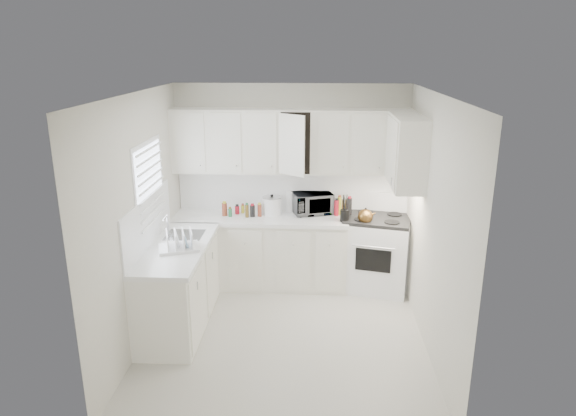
# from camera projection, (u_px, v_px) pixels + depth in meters

# --- Properties ---
(floor) EXTENTS (3.20, 3.20, 0.00)m
(floor) POSITION_uv_depth(u_px,v_px,m) (285.00, 335.00, 5.69)
(floor) COLOR beige
(floor) RESTS_ON ground
(ceiling) EXTENTS (3.20, 3.20, 0.00)m
(ceiling) POSITION_uv_depth(u_px,v_px,m) (284.00, 94.00, 4.92)
(ceiling) COLOR white
(ceiling) RESTS_ON ground
(wall_back) EXTENTS (3.00, 0.00, 3.00)m
(wall_back) POSITION_uv_depth(u_px,v_px,m) (292.00, 184.00, 6.83)
(wall_back) COLOR silver
(wall_back) RESTS_ON ground
(wall_front) EXTENTS (3.00, 0.00, 3.00)m
(wall_front) POSITION_uv_depth(u_px,v_px,m) (271.00, 295.00, 3.77)
(wall_front) COLOR silver
(wall_front) RESTS_ON ground
(wall_left) EXTENTS (0.00, 3.20, 3.20)m
(wall_left) POSITION_uv_depth(u_px,v_px,m) (140.00, 221.00, 5.38)
(wall_left) COLOR silver
(wall_left) RESTS_ON ground
(wall_right) EXTENTS (0.00, 3.20, 3.20)m
(wall_right) POSITION_uv_depth(u_px,v_px,m) (433.00, 226.00, 5.22)
(wall_right) COLOR silver
(wall_right) RESTS_ON ground
(window_blinds) EXTENTS (0.06, 0.96, 1.06)m
(window_blinds) POSITION_uv_depth(u_px,v_px,m) (151.00, 189.00, 5.64)
(window_blinds) COLOR white
(window_blinds) RESTS_ON wall_left
(lower_cabinets_back) EXTENTS (2.22, 0.60, 0.90)m
(lower_cabinets_back) POSITION_uv_depth(u_px,v_px,m) (261.00, 252.00, 6.81)
(lower_cabinets_back) COLOR silver
(lower_cabinets_back) RESTS_ON floor
(lower_cabinets_left) EXTENTS (0.60, 1.60, 0.90)m
(lower_cabinets_left) POSITION_uv_depth(u_px,v_px,m) (179.00, 288.00, 5.80)
(lower_cabinets_left) COLOR silver
(lower_cabinets_left) RESTS_ON floor
(countertop_back) EXTENTS (2.24, 0.64, 0.05)m
(countertop_back) POSITION_uv_depth(u_px,v_px,m) (260.00, 218.00, 6.66)
(countertop_back) COLOR white
(countertop_back) RESTS_ON lower_cabinets_back
(countertop_left) EXTENTS (0.64, 1.62, 0.05)m
(countertop_left) POSITION_uv_depth(u_px,v_px,m) (177.00, 248.00, 5.66)
(countertop_left) COLOR white
(countertop_left) RESTS_ON lower_cabinets_left
(backsplash_back) EXTENTS (2.98, 0.02, 0.55)m
(backsplash_back) POSITION_uv_depth(u_px,v_px,m) (292.00, 190.00, 6.84)
(backsplash_back) COLOR white
(backsplash_back) RESTS_ON wall_back
(backsplash_left) EXTENTS (0.02, 1.60, 0.55)m
(backsplash_left) POSITION_uv_depth(u_px,v_px,m) (148.00, 222.00, 5.59)
(backsplash_left) COLOR white
(backsplash_left) RESTS_ON wall_left
(upper_cabinets_back) EXTENTS (3.00, 0.33, 0.80)m
(upper_cabinets_back) POSITION_uv_depth(u_px,v_px,m) (291.00, 172.00, 6.61)
(upper_cabinets_back) COLOR silver
(upper_cabinets_back) RESTS_ON wall_back
(upper_cabinets_right) EXTENTS (0.33, 0.90, 0.80)m
(upper_cabinets_right) POSITION_uv_depth(u_px,v_px,m) (404.00, 186.00, 5.96)
(upper_cabinets_right) COLOR silver
(upper_cabinets_right) RESTS_ON wall_right
(sink) EXTENTS (0.42, 0.38, 0.30)m
(sink) POSITION_uv_depth(u_px,v_px,m) (184.00, 225.00, 5.95)
(sink) COLOR gray
(sink) RESTS_ON countertop_left
(stove) EXTENTS (0.94, 0.83, 1.24)m
(stove) POSITION_uv_depth(u_px,v_px,m) (377.00, 243.00, 6.65)
(stove) COLOR white
(stove) RESTS_ON floor
(tea_kettle) EXTENTS (0.27, 0.24, 0.21)m
(tea_kettle) POSITION_uv_depth(u_px,v_px,m) (365.00, 215.00, 6.38)
(tea_kettle) COLOR brown
(tea_kettle) RESTS_ON stove
(frying_pan) EXTENTS (0.33, 0.44, 0.04)m
(frying_pan) POSITION_uv_depth(u_px,v_px,m) (391.00, 214.00, 6.69)
(frying_pan) COLOR black
(frying_pan) RESTS_ON stove
(microwave) EXTENTS (0.55, 0.41, 0.33)m
(microwave) POSITION_uv_depth(u_px,v_px,m) (312.00, 201.00, 6.73)
(microwave) COLOR gray
(microwave) RESTS_ON countertop_back
(rice_cooker) EXTENTS (0.30, 0.30, 0.26)m
(rice_cooker) POSITION_uv_depth(u_px,v_px,m) (272.00, 204.00, 6.72)
(rice_cooker) COLOR white
(rice_cooker) RESTS_ON countertop_back
(paper_towel) EXTENTS (0.12, 0.12, 0.27)m
(paper_towel) POSITION_uv_depth(u_px,v_px,m) (290.00, 202.00, 6.82)
(paper_towel) COLOR white
(paper_towel) RESTS_ON countertop_back
(utensil_crock) EXTENTS (0.14, 0.14, 0.36)m
(utensil_crock) POSITION_uv_depth(u_px,v_px,m) (345.00, 208.00, 6.41)
(utensil_crock) COLOR black
(utensil_crock) RESTS_ON countertop_back
(dish_rack) EXTENTS (0.50, 0.43, 0.23)m
(dish_rack) POSITION_uv_depth(u_px,v_px,m) (178.00, 239.00, 5.53)
(dish_rack) COLOR white
(dish_rack) RESTS_ON countertop_left
(spice_left_0) EXTENTS (0.06, 0.06, 0.13)m
(spice_left_0) POSITION_uv_depth(u_px,v_px,m) (226.00, 208.00, 6.78)
(spice_left_0) COLOR brown
(spice_left_0) RESTS_ON countertop_back
(spice_left_1) EXTENTS (0.06, 0.06, 0.13)m
(spice_left_1) POSITION_uv_depth(u_px,v_px,m) (231.00, 210.00, 6.69)
(spice_left_1) COLOR #22683B
(spice_left_1) RESTS_ON countertop_back
(spice_left_2) EXTENTS (0.06, 0.06, 0.13)m
(spice_left_2) POSITION_uv_depth(u_px,v_px,m) (238.00, 208.00, 6.78)
(spice_left_2) COLOR red
(spice_left_2) RESTS_ON countertop_back
(spice_left_3) EXTENTS (0.06, 0.06, 0.13)m
(spice_left_3) POSITION_uv_depth(u_px,v_px,m) (242.00, 210.00, 6.69)
(spice_left_3) COLOR gold
(spice_left_3) RESTS_ON countertop_back
(spice_left_4) EXTENTS (0.06, 0.06, 0.13)m
(spice_left_4) POSITION_uv_depth(u_px,v_px,m) (249.00, 208.00, 6.77)
(spice_left_4) COLOR brown
(spice_left_4) RESTS_ON countertop_back
(spice_left_5) EXTENTS (0.06, 0.06, 0.13)m
(spice_left_5) POSITION_uv_depth(u_px,v_px,m) (254.00, 210.00, 6.68)
(spice_left_5) COLOR black
(spice_left_5) RESTS_ON countertop_back
(spice_left_6) EXTENTS (0.06, 0.06, 0.13)m
(spice_left_6) POSITION_uv_depth(u_px,v_px,m) (260.00, 208.00, 6.76)
(spice_left_6) COLOR brown
(spice_left_6) RESTS_ON countertop_back
(spice_left_7) EXTENTS (0.06, 0.06, 0.13)m
(spice_left_7) POSITION_uv_depth(u_px,v_px,m) (265.00, 211.00, 6.67)
(spice_left_7) COLOR #22683B
(spice_left_7) RESTS_ON countertop_back
(sauce_right_0) EXTENTS (0.06, 0.06, 0.19)m
(sauce_right_0) POSITION_uv_depth(u_px,v_px,m) (336.00, 206.00, 6.74)
(sauce_right_0) COLOR red
(sauce_right_0) RESTS_ON countertop_back
(sauce_right_1) EXTENTS (0.06, 0.06, 0.19)m
(sauce_right_1) POSITION_uv_depth(u_px,v_px,m) (340.00, 208.00, 6.68)
(sauce_right_1) COLOR gold
(sauce_right_1) RESTS_ON countertop_back
(sauce_right_2) EXTENTS (0.06, 0.06, 0.19)m
(sauce_right_2) POSITION_uv_depth(u_px,v_px,m) (344.00, 207.00, 6.73)
(sauce_right_2) COLOR brown
(sauce_right_2) RESTS_ON countertop_back
(sauce_right_3) EXTENTS (0.06, 0.06, 0.19)m
(sauce_right_3) POSITION_uv_depth(u_px,v_px,m) (349.00, 208.00, 6.67)
(sauce_right_3) COLOR black
(sauce_right_3) RESTS_ON countertop_back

